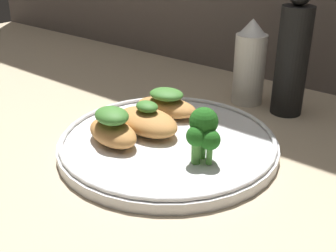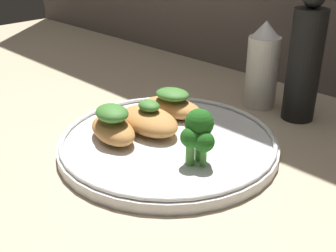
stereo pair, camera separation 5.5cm
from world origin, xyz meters
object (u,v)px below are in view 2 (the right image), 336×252
at_px(plate, 168,142).
at_px(pepper_grinder, 305,61).
at_px(broccoli_bunch, 198,132).
at_px(sauce_bottle, 262,67).

bearing_deg(plate, pepper_grinder, 71.68).
relative_size(plate, broccoli_bunch, 4.39).
distance_m(sauce_bottle, pepper_grinder, 0.08).
height_order(broccoli_bunch, pepper_grinder, pepper_grinder).
bearing_deg(plate, broccoli_bunch, -13.96).
relative_size(plate, pepper_grinder, 1.47).
relative_size(plate, sauce_bottle, 2.08).
bearing_deg(sauce_bottle, pepper_grinder, 0.00).
height_order(sauce_bottle, pepper_grinder, pepper_grinder).
xyz_separation_m(plate, broccoli_bunch, (0.07, -0.02, 0.04)).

